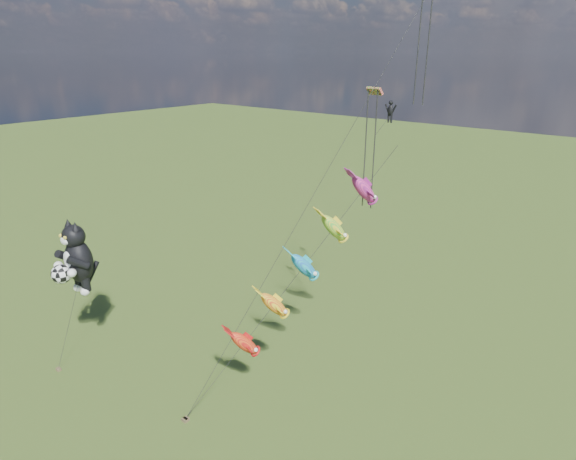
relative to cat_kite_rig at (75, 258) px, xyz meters
The scene contains 4 objects.
ground 9.12m from the cat_kite_rig, 86.45° to the right, with size 300.00×300.00×0.00m, color #233D0F.
cat_kite_rig is the anchor object (origin of this frame).
fish_windsock_rig 17.95m from the cat_kite_rig, 26.37° to the left, with size 7.32×14.29×17.73m.
parafoil_rig 25.58m from the cat_kite_rig, 35.66° to the left, with size 8.65×15.80×27.87m.
Camera 1 is at (34.09, -13.24, 23.66)m, focal length 30.00 mm.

